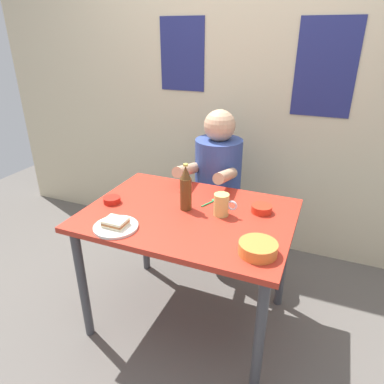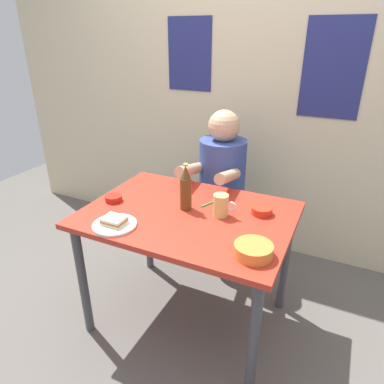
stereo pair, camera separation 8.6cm
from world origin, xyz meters
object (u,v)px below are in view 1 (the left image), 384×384
stool (216,221)px  beer_bottle (186,189)px  sambal_bowl_red (112,200)px  person_seated (218,169)px  dining_table (188,228)px  plate_orange (116,227)px  beer_mug (222,205)px  sandwich (115,222)px

stool → beer_bottle: size_ratio=1.72×
sambal_bowl_red → person_seated: bearing=59.4°
sambal_bowl_red → dining_table: bearing=7.5°
dining_table → person_seated: (-0.04, 0.62, 0.12)m
dining_table → plate_orange: bearing=-132.8°
sambal_bowl_red → plate_orange: bearing=-51.9°
beer_mug → sambal_bowl_red: bearing=-170.7°
sandwich → beer_mug: (0.44, 0.33, 0.03)m
plate_orange → sambal_bowl_red: sambal_bowl_red is taller
person_seated → sambal_bowl_red: size_ratio=7.49×
beer_mug → sambal_bowl_red: size_ratio=1.31×
beer_mug → beer_bottle: beer_bottle is taller
beer_bottle → sambal_bowl_red: (-0.42, -0.09, -0.10)m
sandwich → plate_orange: bearing=0.0°
plate_orange → sambal_bowl_red: 0.29m
dining_table → sambal_bowl_red: (-0.45, -0.06, 0.11)m
beer_bottle → sambal_bowl_red: 0.44m
dining_table → person_seated: bearing=94.1°
sandwich → beer_bottle: size_ratio=0.42×
sandwich → beer_mug: beer_mug is taller
plate_orange → beer_mug: 0.55m
person_seated → sambal_bowl_red: (-0.40, -0.68, -0.01)m
stool → person_seated: person_seated is taller
sandwich → beer_mug: bearing=37.0°
beer_bottle → plate_orange: bearing=-126.3°
dining_table → beer_bottle: beer_bottle is taller
person_seated → sandwich: bearing=-103.7°
person_seated → beer_mug: size_ratio=5.71×
person_seated → stool: bearing=90.0°
beer_mug → person_seated: bearing=110.6°
stool → sambal_bowl_red: 0.90m
person_seated → sandwich: (-0.22, -0.91, 0.01)m
beer_bottle → dining_table: bearing=-49.2°
plate_orange → beer_bottle: (0.24, 0.32, 0.11)m
dining_table → plate_orange: (-0.27, -0.29, 0.10)m
dining_table → beer_bottle: 0.22m
person_seated → sambal_bowl_red: bearing=-120.6°
beer_bottle → sambal_bowl_red: bearing=-167.4°
beer_bottle → sambal_bowl_red: size_ratio=2.73×
person_seated → dining_table: bearing=-85.9°
dining_table → beer_mug: 0.23m
beer_mug → sambal_bowl_red: 0.63m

